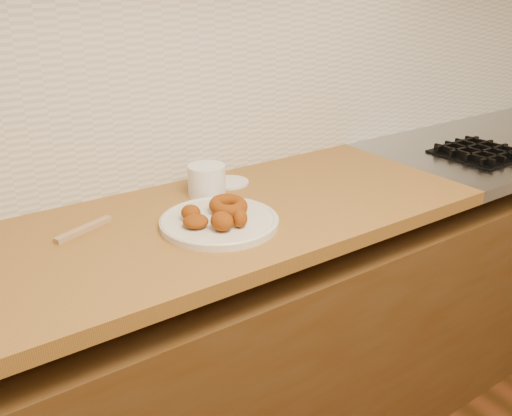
{
  "coord_description": "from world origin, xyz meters",
  "views": [
    {
      "loc": [
        -0.91,
        0.54,
        1.48
      ],
      "look_at": [
        -0.17,
        1.61,
        0.93
      ],
      "focal_mm": 38.0,
      "sensor_mm": 36.0,
      "label": 1
    }
  ],
  "objects": [
    {
      "name": "wooden_utensil",
      "position": [
        -0.57,
        1.78,
        0.91
      ],
      "size": [
        0.16,
        0.08,
        0.01
      ],
      "primitive_type": "cube",
      "rotation": [
        0.0,
        0.0,
        0.37
      ],
      "color": "#A37F56",
      "rests_on": "butcher_block"
    },
    {
      "name": "brass_jar_lid",
      "position": [
        -0.12,
        1.91,
        0.91
      ],
      "size": [
        0.08,
        0.08,
        0.01
      ],
      "primitive_type": "cylinder",
      "rotation": [
        0.0,
        0.0,
        0.06
      ],
      "color": "#BA822F",
      "rests_on": "butcher_block"
    },
    {
      "name": "wall_back",
      "position": [
        0.0,
        2.0,
        1.35
      ],
      "size": [
        4.0,
        0.02,
        2.7
      ],
      "primitive_type": "cube",
      "color": "tan",
      "rests_on": "ground"
    },
    {
      "name": "base_cabinet",
      "position": [
        0.0,
        1.69,
        0.39
      ],
      "size": [
        3.6,
        0.6,
        0.77
      ],
      "primitive_type": "cube",
      "color": "#52371C",
      "rests_on": "floor"
    },
    {
      "name": "ring_donut",
      "position": [
        -0.23,
        1.65,
        0.94
      ],
      "size": [
        0.14,
        0.14,
        0.05
      ],
      "primitive_type": "torus",
      "rotation": [
        0.1,
        0.0,
        0.55
      ],
      "color": "#7A3600",
      "rests_on": "donut_plate"
    },
    {
      "name": "backsplash",
      "position": [
        0.0,
        1.99,
        1.2
      ],
      "size": [
        3.6,
        0.02,
        0.6
      ],
      "primitive_type": "cube",
      "color": "silver",
      "rests_on": "wall_back"
    },
    {
      "name": "donut_plate",
      "position": [
        -0.27,
        1.63,
        0.91
      ],
      "size": [
        0.3,
        0.3,
        0.02
      ],
      "primitive_type": "cylinder",
      "color": "beige",
      "rests_on": "butcher_block"
    },
    {
      "name": "butcher_block",
      "position": [
        -0.65,
        1.69,
        0.88
      ],
      "size": [
        2.3,
        0.62,
        0.04
      ],
      "primitive_type": "cube",
      "color": "olive",
      "rests_on": "base_cabinet"
    },
    {
      "name": "tub_lid",
      "position": [
        -0.09,
        1.87,
        0.9
      ],
      "size": [
        0.14,
        0.14,
        0.01
      ],
      "primitive_type": "cylinder",
      "rotation": [
        0.0,
        0.0,
        -0.17
      ],
      "color": "silver",
      "rests_on": "butcher_block"
    },
    {
      "name": "plastic_tub",
      "position": [
        -0.19,
        1.83,
        0.95
      ],
      "size": [
        0.13,
        0.13,
        0.09
      ],
      "primitive_type": "cylinder",
      "rotation": [
        0.0,
        0.0,
        -0.22
      ],
      "color": "white",
      "rests_on": "butcher_block"
    },
    {
      "name": "fried_dough_chunks",
      "position": [
        -0.31,
        1.6,
        0.94
      ],
      "size": [
        0.16,
        0.16,
        0.05
      ],
      "color": "#7A3600",
      "rests_on": "donut_plate"
    }
  ]
}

